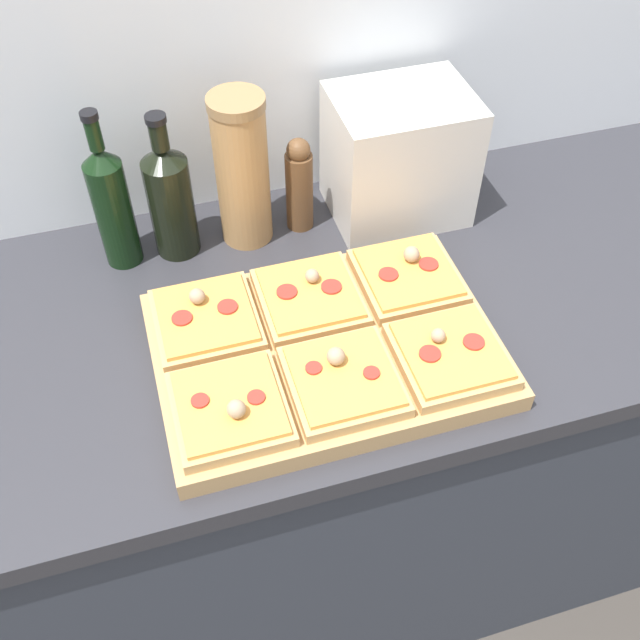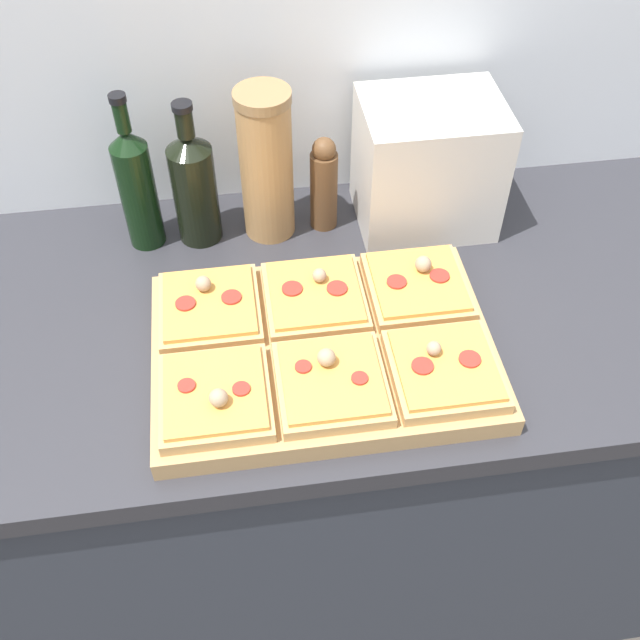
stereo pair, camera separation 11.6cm
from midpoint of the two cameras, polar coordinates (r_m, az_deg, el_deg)
wall_back at (r=1.35m, az=-3.08°, el=21.08°), size 6.00×0.06×2.50m
kitchen_counter at (r=1.62m, az=-0.59°, el=-10.78°), size 2.63×0.67×0.94m
cutting_board at (r=1.17m, az=3.05°, el=-2.49°), size 0.52×0.37×0.04m
pizza_slice_back_left at (r=1.19m, az=-5.69°, el=0.87°), size 0.16×0.17×0.05m
pizza_slice_back_center at (r=1.20m, az=2.36°, el=1.70°), size 0.16×0.17×0.05m
pizza_slice_back_right at (r=1.24m, az=10.10°, el=2.49°), size 0.16×0.17×0.06m
pizza_slice_front_left at (r=1.07m, az=-4.94°, el=-5.96°), size 0.16×0.17×0.05m
pizza_slice_front_center at (r=1.09m, az=3.94°, el=-4.88°), size 0.16×0.17×0.06m
pizza_slice_front_right at (r=1.13m, az=12.40°, el=-3.84°), size 0.16×0.17×0.05m
olive_oil_bottle at (r=1.32m, az=-11.35°, el=9.86°), size 0.06×0.06×0.30m
wine_bottle at (r=1.32m, az=-7.09°, el=10.01°), size 0.08×0.08×0.27m
grain_jar_tall at (r=1.31m, az=-1.55°, el=11.60°), size 0.10×0.10×0.28m
pepper_mill at (r=1.35m, az=2.77°, el=10.20°), size 0.05×0.05×0.19m
toaster_oven at (r=1.38m, az=10.65°, el=11.47°), size 0.27×0.19×0.24m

